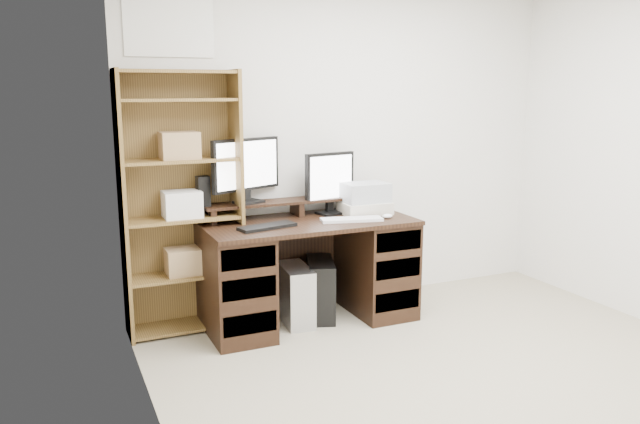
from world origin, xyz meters
TOP-DOWN VIEW (x-y plane):
  - room at (-0.00, 0.00)m, footprint 3.54×4.04m
  - desk at (-0.50, 1.64)m, footprint 1.50×0.70m
  - riser_shelf at (-0.50, 1.85)m, footprint 1.40×0.22m
  - monitor_wide at (-0.88, 1.87)m, footprint 0.55×0.25m
  - monitor_small at (-0.25, 1.80)m, footprint 0.42×0.19m
  - speaker at (-1.19, 1.86)m, footprint 0.09×0.09m
  - keyboard_black at (-0.85, 1.52)m, footprint 0.42×0.22m
  - keyboard_white at (-0.22, 1.50)m, footprint 0.45×0.22m
  - mouse at (0.06, 1.48)m, footprint 0.09×0.08m
  - printer at (-0.01, 1.70)m, footprint 0.37×0.28m
  - basket at (-0.01, 1.70)m, footprint 0.34×0.24m
  - tower_silver at (-0.60, 1.65)m, footprint 0.23×0.44m
  - tower_black at (-0.39, 1.67)m, footprint 0.32×0.47m
  - bookshelf at (-1.35, 1.86)m, footprint 0.80×0.30m

SIDE VIEW (x-z plane):
  - tower_silver at x=-0.60m, z-range 0.00..0.42m
  - tower_black at x=-0.39m, z-range 0.00..0.43m
  - desk at x=-0.50m, z-range 0.01..0.76m
  - keyboard_white at x=-0.22m, z-range 0.75..0.77m
  - keyboard_black at x=-0.85m, z-range 0.75..0.77m
  - mouse at x=0.06m, z-range 0.75..0.78m
  - printer at x=-0.01m, z-range 0.75..0.84m
  - riser_shelf at x=-0.50m, z-range 0.78..0.90m
  - basket at x=-0.01m, z-range 0.84..0.98m
  - bookshelf at x=-1.35m, z-range 0.02..1.82m
  - speaker at x=-1.19m, z-range 0.87..1.08m
  - monitor_small at x=-0.25m, z-range 0.77..1.23m
  - monitor_wide at x=-0.88m, z-range 0.90..1.36m
  - room at x=0.00m, z-range -0.02..2.52m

